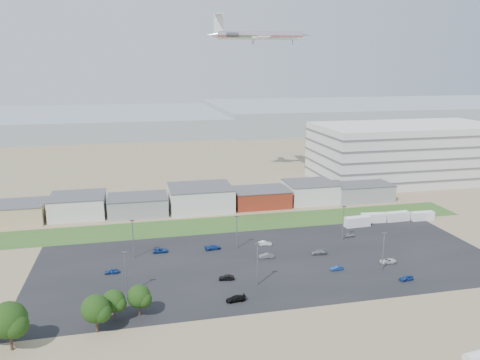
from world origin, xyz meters
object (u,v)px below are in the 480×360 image
object	(u,v)px
parked_car_0	(388,261)
parked_car_6	(213,247)
parked_car_4	(226,278)
parked_car_1	(337,268)
parked_car_10	(103,309)
parked_car_5	(112,271)
parked_car_3	(236,299)
parked_car_12	(319,252)
airliner	(260,35)
storage_tank_nw	(476,357)
parked_car_9	(160,250)
parked_car_2	(406,278)
parked_car_11	(265,243)
box_trailer_a	(357,222)
parked_car_8	(350,235)
parked_car_7	(266,256)

from	to	relation	value
parked_car_0	parked_car_6	bearing A→B (deg)	-112.70
parked_car_4	parked_car_1	bearing A→B (deg)	96.13
parked_car_10	parked_car_4	bearing A→B (deg)	-68.40
parked_car_0	parked_car_5	size ratio (longest dim) A/B	1.21
parked_car_3	parked_car_12	world-z (taller)	parked_car_3
parked_car_0	parked_car_4	distance (m)	42.80
parked_car_0	parked_car_4	xyz separation A→B (m)	(-42.80, -0.52, 0.01)
airliner	parked_car_12	xyz separation A→B (m)	(-6.56, -87.86, -61.96)
storage_tank_nw	parked_car_9	bearing A→B (deg)	128.84
parked_car_2	parked_car_11	xyz separation A→B (m)	(-26.72, 29.33, 0.03)
parked_car_2	parked_car_11	distance (m)	39.67
parked_car_3	parked_car_10	size ratio (longest dim) A/B	1.04
parked_car_0	parked_car_11	xyz separation A→B (m)	(-27.68, 19.16, 0.05)
box_trailer_a	parked_car_8	xyz separation A→B (m)	(-6.57, -8.38, -1.03)
parked_car_12	parked_car_3	bearing A→B (deg)	-45.42
parked_car_1	parked_car_7	bearing A→B (deg)	-132.30
parked_car_3	parked_car_11	xyz separation A→B (m)	(15.14, 30.38, 0.00)
box_trailer_a	parked_car_9	distance (m)	63.24
parked_car_2	parked_car_7	distance (m)	35.26
parked_car_2	parked_car_5	xyz separation A→B (m)	(-68.75, 19.42, -0.01)
airliner	parked_car_1	distance (m)	116.51
parked_car_4	parked_car_8	xyz separation A→B (m)	(41.69, 20.55, -0.05)
parked_car_4	parked_car_5	world-z (taller)	parked_car_4
parked_car_1	parked_car_2	world-z (taller)	parked_car_2
parked_car_12	parked_car_6	bearing A→B (deg)	-101.73
box_trailer_a	parked_car_7	world-z (taller)	box_trailer_a
parked_car_2	parked_car_8	bearing A→B (deg)	174.48
parked_car_1	parked_car_10	world-z (taller)	parked_car_10
airliner	parked_car_7	bearing A→B (deg)	-99.07
storage_tank_nw	parked_car_7	world-z (taller)	storage_tank_nw
parked_car_9	parked_car_12	world-z (taller)	parked_car_12
parked_car_3	parked_car_5	distance (m)	33.79
box_trailer_a	parked_car_3	distance (m)	62.48
parked_car_4	parked_car_7	size ratio (longest dim) A/B	0.91
parked_car_5	parked_car_1	bearing A→B (deg)	82.30
airliner	parked_car_1	bearing A→B (deg)	-88.97
storage_tank_nw	parked_car_9	distance (m)	79.71
parked_car_4	parked_car_9	bearing A→B (deg)	-137.94
parked_car_4	parked_car_5	distance (m)	28.63
storage_tank_nw	parked_car_6	world-z (taller)	storage_tank_nw
parked_car_0	parked_car_8	size ratio (longest dim) A/B	1.32
parked_car_8	parked_car_9	bearing A→B (deg)	82.75
parked_car_5	parked_car_10	world-z (taller)	parked_car_10
parked_car_8	parked_car_9	xyz separation A→B (m)	(-56.13, 0.27, 0.04)
storage_tank_nw	parked_car_5	bearing A→B (deg)	140.74
airliner	parked_car_5	size ratio (longest dim) A/B	12.75
parked_car_2	parked_car_9	distance (m)	63.99
storage_tank_nw	parked_car_4	distance (m)	54.47
parked_car_4	parked_car_8	distance (m)	46.48
parked_car_11	parked_car_12	distance (m)	15.74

